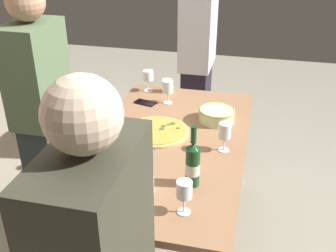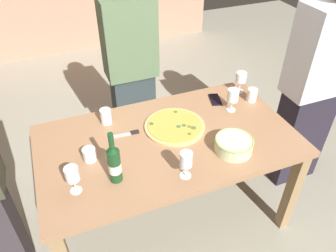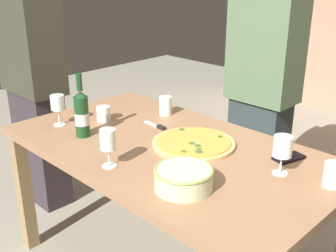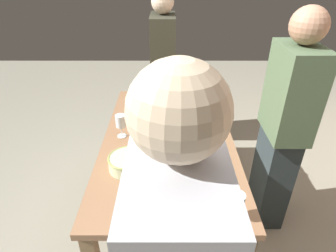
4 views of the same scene
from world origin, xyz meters
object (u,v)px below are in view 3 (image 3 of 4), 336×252
at_px(serving_bowl, 184,177).
at_px(wine_glass_far_right, 283,148).
at_px(wine_glass_far_left, 108,141).
at_px(cup_amber, 333,175).
at_px(wine_bottle, 82,113).
at_px(wine_glass_by_bottle, 58,104).
at_px(cell_phone, 289,158).
at_px(person_guest_right, 262,96).
at_px(cup_ceramic, 166,106).
at_px(cup_spare, 104,114).
at_px(dining_table, 168,163).
at_px(pizza_knife, 157,126).
at_px(pizza, 194,143).
at_px(person_host, 34,89).

bearing_deg(serving_bowl, wine_glass_far_right, 61.37).
height_order(wine_glass_far_left, cup_amber, wine_glass_far_left).
distance_m(serving_bowl, wine_bottle, 0.71).
xyz_separation_m(wine_glass_by_bottle, cell_phone, (1.08, 0.49, -0.11)).
relative_size(wine_bottle, person_guest_right, 0.20).
relative_size(serving_bowl, cup_ceramic, 2.20).
bearing_deg(cup_spare, dining_table, 0.96).
bearing_deg(person_guest_right, serving_bowl, 17.44).
bearing_deg(wine_glass_far_left, wine_bottle, 162.21).
xyz_separation_m(serving_bowl, wine_glass_by_bottle, (-0.92, 0.03, 0.07)).
xyz_separation_m(wine_glass_far_left, cup_ceramic, (-0.29, 0.63, -0.06)).
bearing_deg(cup_amber, wine_glass_by_bottle, -163.54).
height_order(serving_bowl, pizza_knife, serving_bowl).
height_order(wine_glass_far_right, pizza_knife, wine_glass_far_right).
height_order(cup_amber, cup_ceramic, cup_ceramic).
xyz_separation_m(pizza, person_host, (-1.24, -0.14, 0.04)).
bearing_deg(cup_ceramic, serving_bowl, -40.23).
distance_m(wine_glass_far_left, cup_spare, 0.56).
relative_size(pizza, pizza_knife, 2.41).
distance_m(pizza, wine_glass_by_bottle, 0.75).
distance_m(serving_bowl, cup_ceramic, 0.84).
xyz_separation_m(dining_table, cup_spare, (-0.49, -0.01, 0.13)).
relative_size(cup_spare, cell_phone, 0.55).
bearing_deg(wine_glass_far_left, person_guest_right, 88.49).
height_order(dining_table, wine_glass_by_bottle, wine_glass_by_bottle).
distance_m(pizza, cup_amber, 0.64).
bearing_deg(serving_bowl, pizza, 126.06).
bearing_deg(cup_amber, person_host, -173.10).
relative_size(wine_glass_far_left, cup_amber, 1.74).
distance_m(pizza, cell_phone, 0.44).
height_order(wine_glass_far_left, cell_phone, wine_glass_far_left).
bearing_deg(pizza_knife, cell_phone, 11.97).
bearing_deg(cup_spare, pizza, 9.67).
height_order(pizza, person_guest_right, person_guest_right).
distance_m(cup_amber, person_host, 1.89).
height_order(dining_table, person_host, person_host).
relative_size(cell_phone, person_host, 0.09).
relative_size(pizza, person_host, 0.25).
height_order(cup_amber, person_guest_right, person_guest_right).
xyz_separation_m(cell_phone, person_guest_right, (-0.48, 0.51, 0.07)).
bearing_deg(cell_phone, person_guest_right, -32.35).
bearing_deg(cup_amber, pizza, -172.27).
relative_size(wine_glass_far_left, person_guest_right, 0.10).
bearing_deg(cup_ceramic, cup_amber, -6.92).
relative_size(wine_glass_far_left, wine_glass_far_right, 1.02).
height_order(pizza, wine_glass_far_right, wine_glass_far_right).
bearing_deg(cup_amber, cup_spare, -171.35).
xyz_separation_m(dining_table, cup_amber, (0.72, 0.18, 0.14)).
xyz_separation_m(wine_glass_far_right, cup_spare, (-1.01, -0.13, -0.07)).
bearing_deg(wine_bottle, person_guest_right, 68.86).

